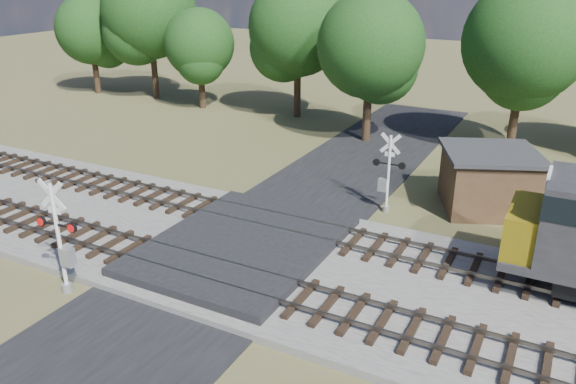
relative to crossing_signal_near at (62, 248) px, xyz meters
The scene contains 10 objects.
ground 6.79m from the crossing_signal_near, 51.08° to the left, with size 160.00×160.00×0.00m, color brown.
ballast_bed 15.27m from the crossing_signal_near, 21.60° to the left, with size 140.00×10.00×0.30m, color gray.
road 6.78m from the crossing_signal_near, 51.08° to the left, with size 7.00×60.00×0.08m, color black.
crossing_panel 7.10m from the crossing_signal_near, 53.67° to the left, with size 7.00×9.00×0.62m, color #262628.
track_near 7.99m from the crossing_signal_near, 23.11° to the left, with size 140.00×2.60×0.33m.
track_far 10.94m from the crossing_signal_near, 48.20° to the left, with size 140.00×2.60×0.33m.
crossing_signal_near is the anchor object (origin of this frame).
crossing_signal_far 14.94m from the crossing_signal_near, 57.86° to the left, with size 1.62×0.35×4.01m.
equipment_shed 19.67m from the crossing_signal_near, 51.34° to the left, with size 5.78×5.78×3.01m.
treeline 28.32m from the crossing_signal_near, 69.95° to the left, with size 79.84×12.03×11.83m.
Camera 1 is at (11.49, -17.23, 11.25)m, focal length 35.00 mm.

